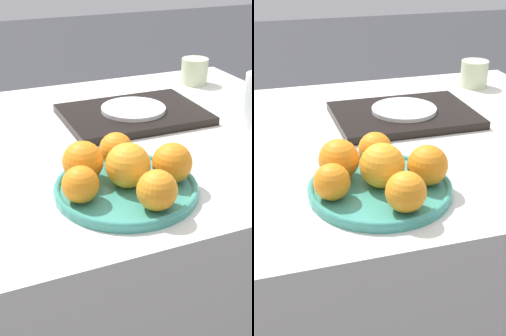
# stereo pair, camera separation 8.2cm
# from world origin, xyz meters

# --- Properties ---
(table) EXTENTS (1.10, 0.86, 0.74)m
(table) POSITION_xyz_m (0.00, 0.00, 0.37)
(table) COLOR silver
(table) RESTS_ON ground_plane
(fruit_platter) EXTENTS (0.26, 0.26, 0.02)m
(fruit_platter) POSITION_xyz_m (-0.06, -0.25, 0.75)
(fruit_platter) COLOR teal
(fruit_platter) RESTS_ON table
(orange_0) EXTENTS (0.08, 0.08, 0.08)m
(orange_0) POSITION_xyz_m (-0.05, -0.25, 0.79)
(orange_0) COLOR orange
(orange_0) RESTS_ON fruit_platter
(orange_1) EXTENTS (0.07, 0.07, 0.07)m
(orange_1) POSITION_xyz_m (-0.04, -0.16, 0.78)
(orange_1) COLOR orange
(orange_1) RESTS_ON fruit_platter
(orange_2) EXTENTS (0.06, 0.06, 0.06)m
(orange_2) POSITION_xyz_m (-0.15, -0.27, 0.78)
(orange_2) COLOR orange
(orange_2) RESTS_ON fruit_platter
(orange_3) EXTENTS (0.07, 0.07, 0.07)m
(orange_3) POSITION_xyz_m (0.03, -0.26, 0.79)
(orange_3) COLOR orange
(orange_3) RESTS_ON fruit_platter
(orange_4) EXTENTS (0.08, 0.08, 0.08)m
(orange_4) POSITION_xyz_m (-0.12, -0.20, 0.79)
(orange_4) COLOR orange
(orange_4) RESTS_ON fruit_platter
(orange_5) EXTENTS (0.07, 0.07, 0.07)m
(orange_5) POSITION_xyz_m (-0.04, -0.34, 0.78)
(orange_5) COLOR orange
(orange_5) RESTS_ON fruit_platter
(serving_tray) EXTENTS (0.35, 0.25, 0.02)m
(serving_tray) POSITION_xyz_m (0.10, 0.09, 0.75)
(serving_tray) COLOR black
(serving_tray) RESTS_ON table
(side_plate) EXTENTS (0.16, 0.16, 0.01)m
(side_plate) POSITION_xyz_m (0.10, 0.09, 0.76)
(side_plate) COLOR white
(side_plate) RESTS_ON serving_tray
(cup_1) EXTENTS (0.08, 0.08, 0.08)m
(cup_1) POSITION_xyz_m (0.39, 0.28, 0.78)
(cup_1) COLOR beige
(cup_1) RESTS_ON table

